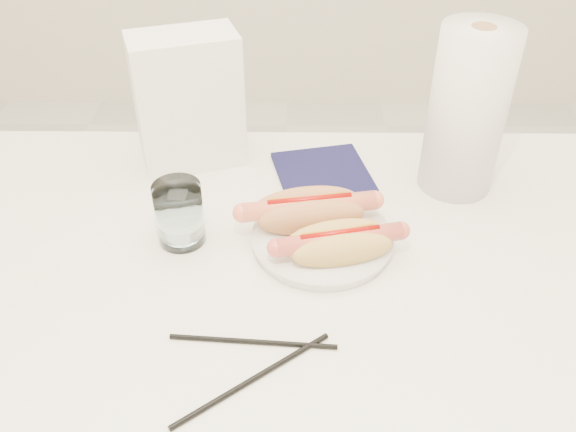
{
  "coord_description": "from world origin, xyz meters",
  "views": [
    {
      "loc": [
        0.03,
        -0.63,
        1.33
      ],
      "look_at": [
        0.02,
        0.04,
        0.82
      ],
      "focal_mm": 37.89,
      "sensor_mm": 36.0,
      "label": 1
    }
  ],
  "objects_px": {
    "hotdog_left": "(309,211)",
    "plate": "(322,241)",
    "napkin_box": "(188,101)",
    "hotdog_right": "(339,243)",
    "paper_towel_roll": "(467,112)",
    "table": "(273,304)",
    "water_glass": "(179,213)"
  },
  "relations": [
    {
      "from": "paper_towel_roll",
      "to": "water_glass",
      "type": "bearing_deg",
      "value": -160.8
    },
    {
      "from": "hotdog_right",
      "to": "water_glass",
      "type": "height_order",
      "value": "water_glass"
    },
    {
      "from": "hotdog_left",
      "to": "paper_towel_roll",
      "type": "xyz_separation_m",
      "value": [
        0.25,
        0.14,
        0.09
      ]
    },
    {
      "from": "plate",
      "to": "hotdog_right",
      "type": "xyz_separation_m",
      "value": [
        0.02,
        -0.04,
        0.03
      ]
    },
    {
      "from": "hotdog_left",
      "to": "plate",
      "type": "bearing_deg",
      "value": -66.5
    },
    {
      "from": "napkin_box",
      "to": "paper_towel_roll",
      "type": "height_order",
      "value": "paper_towel_roll"
    },
    {
      "from": "plate",
      "to": "hotdog_right",
      "type": "bearing_deg",
      "value": -62.85
    },
    {
      "from": "table",
      "to": "napkin_box",
      "type": "distance_m",
      "value": 0.38
    },
    {
      "from": "table",
      "to": "hotdog_left",
      "type": "relative_size",
      "value": 5.98
    },
    {
      "from": "water_glass",
      "to": "napkin_box",
      "type": "height_order",
      "value": "napkin_box"
    },
    {
      "from": "hotdog_right",
      "to": "napkin_box",
      "type": "xyz_separation_m",
      "value": [
        -0.24,
        0.28,
        0.08
      ]
    },
    {
      "from": "hotdog_left",
      "to": "table",
      "type": "bearing_deg",
      "value": -129.54
    },
    {
      "from": "table",
      "to": "hotdog_right",
      "type": "xyz_separation_m",
      "value": [
        0.09,
        0.02,
        0.1
      ]
    },
    {
      "from": "table",
      "to": "hotdog_left",
      "type": "bearing_deg",
      "value": 60.15
    },
    {
      "from": "plate",
      "to": "hotdog_left",
      "type": "xyz_separation_m",
      "value": [
        -0.02,
        0.03,
        0.03
      ]
    },
    {
      "from": "hotdog_left",
      "to": "water_glass",
      "type": "bearing_deg",
      "value": 175.31
    },
    {
      "from": "hotdog_right",
      "to": "plate",
      "type": "bearing_deg",
      "value": 104.52
    },
    {
      "from": "table",
      "to": "paper_towel_roll",
      "type": "bearing_deg",
      "value": 37.22
    },
    {
      "from": "plate",
      "to": "paper_towel_roll",
      "type": "height_order",
      "value": "paper_towel_roll"
    },
    {
      "from": "hotdog_left",
      "to": "napkin_box",
      "type": "height_order",
      "value": "napkin_box"
    },
    {
      "from": "plate",
      "to": "napkin_box",
      "type": "relative_size",
      "value": 0.87
    },
    {
      "from": "napkin_box",
      "to": "plate",
      "type": "bearing_deg",
      "value": -65.56
    },
    {
      "from": "hotdog_left",
      "to": "hotdog_right",
      "type": "xyz_separation_m",
      "value": [
        0.04,
        -0.07,
        -0.0
      ]
    },
    {
      "from": "plate",
      "to": "hotdog_right",
      "type": "relative_size",
      "value": 1.11
    },
    {
      "from": "hotdog_left",
      "to": "water_glass",
      "type": "distance_m",
      "value": 0.19
    },
    {
      "from": "water_glass",
      "to": "paper_towel_roll",
      "type": "relative_size",
      "value": 0.36
    },
    {
      "from": "hotdog_left",
      "to": "napkin_box",
      "type": "bearing_deg",
      "value": 124.42
    },
    {
      "from": "plate",
      "to": "hotdog_right",
      "type": "height_order",
      "value": "hotdog_right"
    },
    {
      "from": "water_glass",
      "to": "hotdog_left",
      "type": "bearing_deg",
      "value": 5.0
    },
    {
      "from": "plate",
      "to": "water_glass",
      "type": "xyz_separation_m",
      "value": [
        -0.21,
        0.01,
        0.04
      ]
    },
    {
      "from": "water_glass",
      "to": "napkin_box",
      "type": "bearing_deg",
      "value": 92.95
    },
    {
      "from": "hotdog_right",
      "to": "table",
      "type": "bearing_deg",
      "value": -179.72
    }
  ]
}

